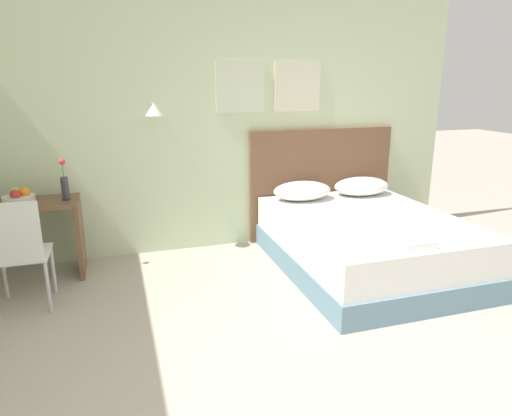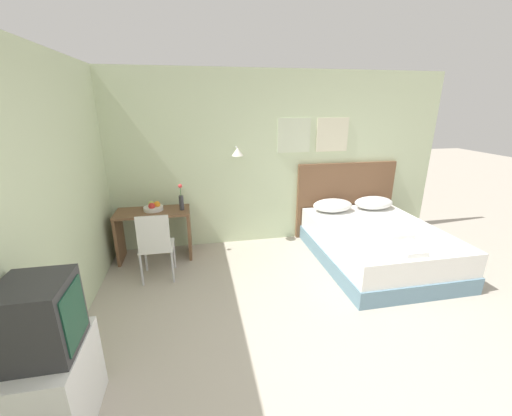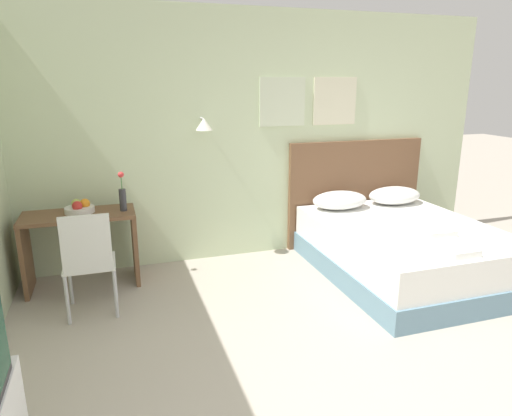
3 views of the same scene
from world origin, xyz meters
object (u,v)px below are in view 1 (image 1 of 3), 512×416
at_px(headboard, 321,183).
at_px(pillow_left, 302,191).
at_px(pillow_right, 361,186).
at_px(desk_chair, 18,248).
at_px(folded_towel_near_foot, 393,222).
at_px(fruit_bowl, 19,197).
at_px(desk, 21,227).
at_px(flower_vase, 65,184).
at_px(folded_towel_mid_bed, 409,240).
at_px(bed, 367,243).

xyz_separation_m(headboard, pillow_left, (-0.36, -0.28, 0.01)).
xyz_separation_m(pillow_right, desk_chair, (-3.36, -0.68, -0.10)).
xyz_separation_m(pillow_left, pillow_right, (0.71, 0.00, 0.00)).
distance_m(folded_towel_near_foot, fruit_bowl, 3.33).
xyz_separation_m(pillow_left, fruit_bowl, (-2.72, 0.02, 0.14)).
distance_m(desk, flower_vase, 0.56).
bearing_deg(headboard, desk, -174.55).
height_order(folded_towel_mid_bed, desk_chair, desk_chair).
height_order(desk, desk_chair, desk_chair).
relative_size(desk_chair, flower_vase, 2.41).
bearing_deg(folded_towel_near_foot, desk, 161.57).
relative_size(headboard, folded_towel_near_foot, 5.55).
height_order(folded_towel_near_foot, desk_chair, desk_chair).
bearing_deg(pillow_left, folded_towel_mid_bed, -80.11).
bearing_deg(folded_towel_near_foot, pillow_left, 111.46).
xyz_separation_m(folded_towel_near_foot, desk, (-3.16, 1.05, -0.07)).
distance_m(pillow_right, flower_vase, 3.05).
height_order(folded_towel_near_foot, fruit_bowl, fruit_bowl).
xyz_separation_m(bed, flower_vase, (-2.69, 0.72, 0.61)).
bearing_deg(headboard, folded_towel_mid_bed, -92.96).
xyz_separation_m(folded_towel_near_foot, desk_chair, (-3.07, 0.38, -0.03)).
bearing_deg(folded_towel_mid_bed, folded_towel_near_foot, 71.10).
relative_size(pillow_left, folded_towel_mid_bed, 1.80).
height_order(pillow_left, pillow_right, same).
distance_m(pillow_right, fruit_bowl, 3.44).
distance_m(bed, desk_chair, 3.02).
distance_m(pillow_right, folded_towel_near_foot, 1.11).
relative_size(headboard, folded_towel_mid_bed, 4.85).
xyz_separation_m(pillow_right, fruit_bowl, (-3.44, 0.02, 0.14)).
bearing_deg(pillow_right, fruit_bowl, 179.74).
relative_size(pillow_left, pillow_right, 1.00).
height_order(folded_towel_near_foot, flower_vase, flower_vase).
height_order(headboard, pillow_right, headboard).
height_order(bed, desk, desk).
relative_size(bed, desk, 1.99).
bearing_deg(folded_towel_near_foot, fruit_bowl, 161.05).
xyz_separation_m(pillow_left, desk_chair, (-2.65, -0.68, -0.10)).
relative_size(pillow_right, flower_vase, 1.68).
bearing_deg(folded_towel_near_foot, folded_towel_mid_bed, -108.90).
height_order(pillow_right, folded_towel_mid_bed, pillow_right).
bearing_deg(bed, flower_vase, 165.03).
height_order(pillow_right, desk, pillow_right).
relative_size(bed, desk_chair, 2.22).
height_order(headboard, pillow_left, headboard).
bearing_deg(fruit_bowl, pillow_left, -0.33).
relative_size(pillow_right, folded_towel_near_foot, 2.06).
distance_m(headboard, desk_chair, 3.16).
bearing_deg(pillow_right, folded_towel_near_foot, -105.53).
relative_size(pillow_right, folded_towel_mid_bed, 1.80).
relative_size(pillow_left, desk, 0.62).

